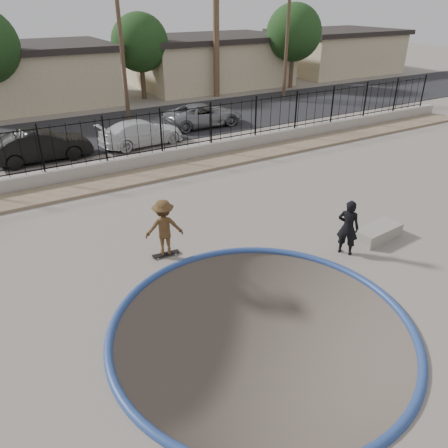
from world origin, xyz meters
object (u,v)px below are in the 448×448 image
car_c (141,132)px  car_d (204,115)px  skateboard (166,254)px  videographer (348,227)px  car_b (42,146)px  skater (164,231)px  concrete_ledge (378,233)px

car_c → car_d: bearing=-75.3°
skateboard → videographer: 5.31m
car_b → car_c: size_ratio=1.00×
car_b → skater: bearing=-172.2°
car_d → videographer: bearing=169.3°
skater → concrete_ledge: (6.10, -2.42, -0.63)m
skater → car_d: skater is taller
car_c → skater: bearing=157.0°
car_b → car_c: 4.75m
concrete_ledge → car_b: car_b is taller
videographer → car_d: (3.12, 14.53, -0.18)m
skateboard → concrete_ledge: (6.10, -2.42, 0.14)m
videographer → skateboard: bearing=29.2°
car_b → car_d: 9.29m
skater → car_c: size_ratio=0.39×
concrete_ledge → car_d: size_ratio=0.36×
concrete_ledge → car_c: (-2.78, 12.82, 0.46)m
concrete_ledge → car_c: size_ratio=0.37×
skater → skateboard: 0.78m
skater → car_d: (7.72, 12.00, -0.17)m
concrete_ledge → car_d: bearing=83.6°
car_b → car_d: size_ratio=0.95×
concrete_ledge → car_d: 14.51m
videographer → concrete_ledge: size_ratio=1.05×
car_d → car_b: bearing=101.3°
car_c → skateboard: bearing=157.0°
car_c → concrete_ledge: bearing=-173.1°
videographer → concrete_ledge: 1.63m
skateboard → car_c: 10.93m
skateboard → car_d: car_d is taller
videographer → car_d: size_ratio=0.38×
concrete_ledge → car_d: (1.62, 14.42, 0.46)m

